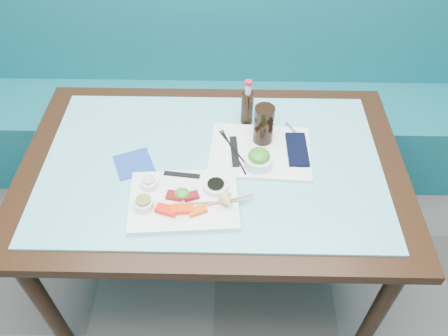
{
  "coord_description": "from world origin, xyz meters",
  "views": [
    {
      "loc": [
        0.06,
        0.35,
        1.9
      ],
      "look_at": [
        0.04,
        1.38,
        0.8
      ],
      "focal_mm": 35.0,
      "sensor_mm": 36.0,
      "label": 1
    }
  ],
  "objects_px": {
    "seaweed_bowl": "(259,161)",
    "sashimi_plate": "(184,200)",
    "booth_bench": "(219,102)",
    "dining_table": "(213,179)",
    "cola_glass": "(264,125)",
    "serving_tray": "(260,151)",
    "blue_napkin": "(134,164)",
    "cola_bottle_body": "(247,108)"
  },
  "relations": [
    {
      "from": "booth_bench",
      "to": "blue_napkin",
      "type": "height_order",
      "value": "booth_bench"
    },
    {
      "from": "sashimi_plate",
      "to": "dining_table",
      "type": "bearing_deg",
      "value": 60.64
    },
    {
      "from": "dining_table",
      "to": "seaweed_bowl",
      "type": "bearing_deg",
      "value": -7.9
    },
    {
      "from": "blue_napkin",
      "to": "cola_glass",
      "type": "bearing_deg",
      "value": 14.71
    },
    {
      "from": "seaweed_bowl",
      "to": "sashimi_plate",
      "type": "bearing_deg",
      "value": -146.95
    },
    {
      "from": "cola_glass",
      "to": "booth_bench",
      "type": "bearing_deg",
      "value": 104.18
    },
    {
      "from": "booth_bench",
      "to": "sashimi_plate",
      "type": "xyz_separation_m",
      "value": [
        -0.09,
        -1.03,
        0.39
      ]
    },
    {
      "from": "booth_bench",
      "to": "serving_tray",
      "type": "height_order",
      "value": "booth_bench"
    },
    {
      "from": "seaweed_bowl",
      "to": "cola_bottle_body",
      "type": "relative_size",
      "value": 0.72
    },
    {
      "from": "sashimi_plate",
      "to": "cola_glass",
      "type": "bearing_deg",
      "value": 42.88
    },
    {
      "from": "cola_glass",
      "to": "sashimi_plate",
      "type": "bearing_deg",
      "value": -132.8
    },
    {
      "from": "cola_glass",
      "to": "blue_napkin",
      "type": "relative_size",
      "value": 1.2
    },
    {
      "from": "blue_napkin",
      "to": "seaweed_bowl",
      "type": "bearing_deg",
      "value": -0.9
    },
    {
      "from": "booth_bench",
      "to": "dining_table",
      "type": "xyz_separation_m",
      "value": [
        0.0,
        -0.84,
        0.29
      ]
    },
    {
      "from": "booth_bench",
      "to": "serving_tray",
      "type": "relative_size",
      "value": 8.13
    },
    {
      "from": "booth_bench",
      "to": "seaweed_bowl",
      "type": "bearing_deg",
      "value": -79.16
    },
    {
      "from": "dining_table",
      "to": "serving_tray",
      "type": "bearing_deg",
      "value": 16.57
    },
    {
      "from": "booth_bench",
      "to": "blue_napkin",
      "type": "bearing_deg",
      "value": -108.32
    },
    {
      "from": "seaweed_bowl",
      "to": "blue_napkin",
      "type": "bearing_deg",
      "value": 179.1
    },
    {
      "from": "dining_table",
      "to": "cola_glass",
      "type": "distance_m",
      "value": 0.28
    },
    {
      "from": "dining_table",
      "to": "seaweed_bowl",
      "type": "height_order",
      "value": "seaweed_bowl"
    },
    {
      "from": "dining_table",
      "to": "sashimi_plate",
      "type": "distance_m",
      "value": 0.23
    },
    {
      "from": "seaweed_bowl",
      "to": "blue_napkin",
      "type": "distance_m",
      "value": 0.45
    },
    {
      "from": "dining_table",
      "to": "booth_bench",
      "type": "bearing_deg",
      "value": 90.0
    },
    {
      "from": "cola_glass",
      "to": "blue_napkin",
      "type": "height_order",
      "value": "cola_glass"
    },
    {
      "from": "serving_tray",
      "to": "blue_napkin",
      "type": "xyz_separation_m",
      "value": [
        -0.46,
        -0.07,
        -0.0
      ]
    },
    {
      "from": "booth_bench",
      "to": "cola_glass",
      "type": "distance_m",
      "value": 0.89
    },
    {
      "from": "sashimi_plate",
      "to": "seaweed_bowl",
      "type": "height_order",
      "value": "seaweed_bowl"
    },
    {
      "from": "booth_bench",
      "to": "sashimi_plate",
      "type": "bearing_deg",
      "value": -94.87
    },
    {
      "from": "serving_tray",
      "to": "blue_napkin",
      "type": "height_order",
      "value": "serving_tray"
    },
    {
      "from": "seaweed_bowl",
      "to": "cola_bottle_body",
      "type": "xyz_separation_m",
      "value": [
        -0.04,
        0.25,
        0.04
      ]
    },
    {
      "from": "sashimi_plate",
      "to": "seaweed_bowl",
      "type": "bearing_deg",
      "value": 28.73
    },
    {
      "from": "serving_tray",
      "to": "cola_bottle_body",
      "type": "bearing_deg",
      "value": 108.58
    },
    {
      "from": "blue_napkin",
      "to": "sashimi_plate",
      "type": "bearing_deg",
      "value": -41.21
    },
    {
      "from": "blue_napkin",
      "to": "dining_table",
      "type": "bearing_deg",
      "value": 3.21
    },
    {
      "from": "booth_bench",
      "to": "cola_bottle_body",
      "type": "xyz_separation_m",
      "value": [
        0.13,
        -0.61,
        0.45
      ]
    },
    {
      "from": "sashimi_plate",
      "to": "cola_bottle_body",
      "type": "relative_size",
      "value": 2.61
    },
    {
      "from": "seaweed_bowl",
      "to": "cola_bottle_body",
      "type": "height_order",
      "value": "cola_bottle_body"
    },
    {
      "from": "blue_napkin",
      "to": "serving_tray",
      "type": "bearing_deg",
      "value": 8.44
    },
    {
      "from": "booth_bench",
      "to": "sashimi_plate",
      "type": "height_order",
      "value": "booth_bench"
    },
    {
      "from": "seaweed_bowl",
      "to": "dining_table",
      "type": "bearing_deg",
      "value": 172.1
    },
    {
      "from": "booth_bench",
      "to": "seaweed_bowl",
      "type": "distance_m",
      "value": 0.97
    }
  ]
}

